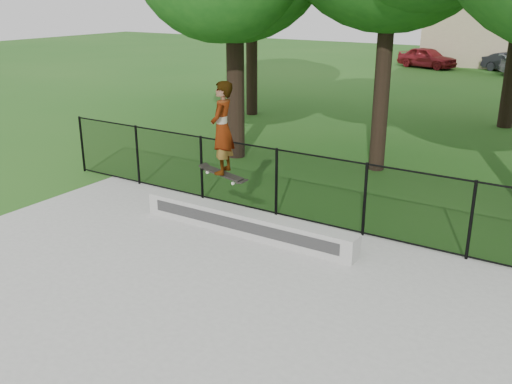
{
  "coord_description": "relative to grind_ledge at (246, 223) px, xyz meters",
  "views": [
    {
      "loc": [
        3.8,
        -4.02,
        4.61
      ],
      "look_at": [
        -1.43,
        4.2,
        1.2
      ],
      "focal_mm": 40.0,
      "sensor_mm": 36.0,
      "label": 1
    }
  ],
  "objects": [
    {
      "name": "chainlink_fence",
      "position": [
        1.99,
        1.2,
        0.52
      ],
      "size": [
        16.06,
        0.06,
        1.5
      ],
      "color": "black",
      "rests_on": "concrete_slab"
    },
    {
      "name": "skater_airborne",
      "position": [
        -0.39,
        -0.19,
        1.89
      ],
      "size": [
        0.84,
        0.74,
        1.92
      ],
      "color": "black",
      "rests_on": "ground"
    },
    {
      "name": "car_a",
      "position": [
        -5.07,
        28.96,
        0.37
      ],
      "size": [
        4.12,
        2.63,
        1.31
      ],
      "primitive_type": "imported",
      "rotation": [
        0.0,
        0.0,
        1.26
      ],
      "color": "maroon",
      "rests_on": "ground"
    },
    {
      "name": "grind_ledge",
      "position": [
        0.0,
        0.0,
        0.0
      ],
      "size": [
        4.73,
        0.4,
        0.46
      ],
      "primitive_type": "cube",
      "color": "#B3B2AD",
      "rests_on": "concrete_slab"
    }
  ]
}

